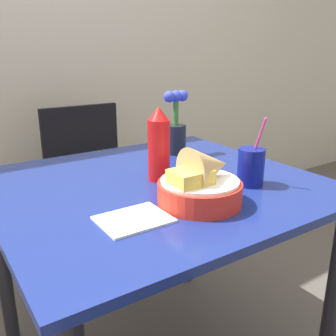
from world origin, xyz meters
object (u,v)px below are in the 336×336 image
object	(u,v)px
flower_vase	(176,128)
food_basket	(202,183)
ketchup_bottle	(159,145)
drink_cup	(251,168)
chair_far_window	(90,175)

from	to	relation	value
flower_vase	food_basket	bearing A→B (deg)	-116.74
ketchup_bottle	drink_cup	bearing A→B (deg)	-42.99
ketchup_bottle	drink_cup	xyz separation A→B (m)	(0.20, -0.19, -0.06)
food_basket	flower_vase	size ratio (longest dim) A/B	0.92
chair_far_window	food_basket	world-z (taller)	food_basket
ketchup_bottle	flower_vase	world-z (taller)	flower_vase
food_basket	ketchup_bottle	bearing A→B (deg)	88.84
flower_vase	drink_cup	bearing A→B (deg)	-92.16
drink_cup	flower_vase	bearing A→B (deg)	87.84
chair_far_window	ketchup_bottle	size ratio (longest dim) A/B	3.67
ketchup_bottle	flower_vase	distance (m)	0.31
drink_cup	ketchup_bottle	bearing A→B (deg)	137.01
food_basket	drink_cup	distance (m)	0.21
ketchup_bottle	flower_vase	xyz separation A→B (m)	(0.22, 0.23, -0.01)
food_basket	ketchup_bottle	size ratio (longest dim) A/B	0.97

